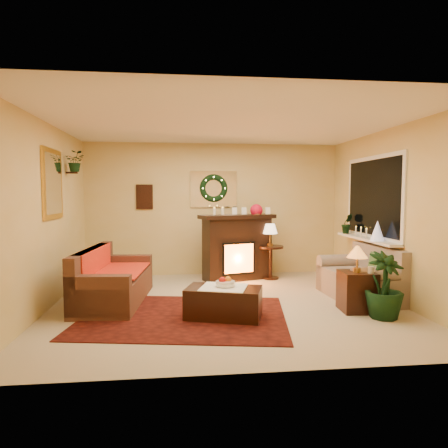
{
  "coord_description": "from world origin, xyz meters",
  "views": [
    {
      "loc": [
        -0.67,
        -5.67,
        1.61
      ],
      "look_at": [
        0.0,
        0.35,
        1.15
      ],
      "focal_mm": 32.0,
      "sensor_mm": 36.0,
      "label": 1
    }
  ],
  "objects": [
    {
      "name": "floor",
      "position": [
        0.0,
        0.0,
        0.0
      ],
      "size": [
        5.0,
        5.0,
        0.0
      ],
      "primitive_type": "plane",
      "color": "beige",
      "rests_on": "ground"
    },
    {
      "name": "ceiling",
      "position": [
        0.0,
        0.0,
        2.6
      ],
      "size": [
        5.0,
        5.0,
        0.0
      ],
      "primitive_type": "plane",
      "color": "white",
      "rests_on": "ground"
    },
    {
      "name": "wall_back",
      "position": [
        0.0,
        2.25,
        1.3
      ],
      "size": [
        5.0,
        5.0,
        0.0
      ],
      "primitive_type": "plane",
      "color": "#EFD88C",
      "rests_on": "ground"
    },
    {
      "name": "wall_front",
      "position": [
        0.0,
        -2.25,
        1.3
      ],
      "size": [
        5.0,
        5.0,
        0.0
      ],
      "primitive_type": "plane",
      "color": "#EFD88C",
      "rests_on": "ground"
    },
    {
      "name": "wall_left",
      "position": [
        -2.5,
        0.0,
        1.3
      ],
      "size": [
        4.5,
        4.5,
        0.0
      ],
      "primitive_type": "plane",
      "color": "#EFD88C",
      "rests_on": "ground"
    },
    {
      "name": "wall_right",
      "position": [
        2.5,
        0.0,
        1.3
      ],
      "size": [
        4.5,
        4.5,
        0.0
      ],
      "primitive_type": "plane",
      "color": "#EFD88C",
      "rests_on": "ground"
    },
    {
      "name": "area_rug",
      "position": [
        -0.63,
        -0.52,
        0.01
      ],
      "size": [
        2.92,
        2.38,
        0.01
      ],
      "primitive_type": "cube",
      "rotation": [
        0.0,
        0.0,
        -0.17
      ],
      "color": "#4A0A0A",
      "rests_on": "floor"
    },
    {
      "name": "sofa",
      "position": [
        -1.64,
        0.32,
        0.43
      ],
      "size": [
        0.98,
        1.93,
        0.8
      ],
      "primitive_type": "cube",
      "rotation": [
        0.0,
        0.0,
        -0.09
      ],
      "color": "#4A3520",
      "rests_on": "floor"
    },
    {
      "name": "red_throw",
      "position": [
        -1.66,
        0.44,
        0.46
      ],
      "size": [
        0.87,
        1.41,
        0.02
      ],
      "primitive_type": "cube",
      "color": "red",
      "rests_on": "sofa"
    },
    {
      "name": "fireplace",
      "position": [
        0.39,
        1.67,
        0.55
      ],
      "size": [
        1.32,
        0.77,
        1.15
      ],
      "primitive_type": "cube",
      "rotation": [
        0.0,
        0.0,
        0.31
      ],
      "color": "black",
      "rests_on": "floor"
    },
    {
      "name": "poinsettia",
      "position": [
        0.76,
        1.68,
        1.3
      ],
      "size": [
        0.23,
        0.23,
        0.23
      ],
      "primitive_type": "sphere",
      "color": "red",
      "rests_on": "fireplace"
    },
    {
      "name": "mantel_candle_a",
      "position": [
        -0.03,
        1.65,
        1.26
      ],
      "size": [
        0.06,
        0.06,
        0.17
      ],
      "primitive_type": "cylinder",
      "color": "#FFF6D0",
      "rests_on": "fireplace"
    },
    {
      "name": "mantel_candle_b",
      "position": [
        0.12,
        1.67,
        1.26
      ],
      "size": [
        0.06,
        0.06,
        0.18
      ],
      "primitive_type": "cylinder",
      "color": "silver",
      "rests_on": "fireplace"
    },
    {
      "name": "mantel_mirror",
      "position": [
        0.0,
        2.23,
        1.7
      ],
      "size": [
        0.92,
        0.02,
        0.72
      ],
      "primitive_type": "cube",
      "color": "white",
      "rests_on": "wall_back"
    },
    {
      "name": "wreath",
      "position": [
        0.0,
        2.19,
        1.72
      ],
      "size": [
        0.55,
        0.11,
        0.55
      ],
      "primitive_type": "torus",
      "rotation": [
        1.57,
        0.0,
        0.0
      ],
      "color": "#194719",
      "rests_on": "wall_back"
    },
    {
      "name": "wall_art",
      "position": [
        -1.35,
        2.23,
        1.55
      ],
      "size": [
        0.32,
        0.03,
        0.48
      ],
      "primitive_type": "cube",
      "color": "#381E11",
      "rests_on": "wall_back"
    },
    {
      "name": "gold_mirror",
      "position": [
        -2.48,
        0.3,
        1.75
      ],
      "size": [
        0.03,
        0.84,
        1.0
      ],
      "primitive_type": "cube",
      "color": "gold",
      "rests_on": "wall_left"
    },
    {
      "name": "hanging_plant",
      "position": [
        -2.34,
        1.05,
        1.97
      ],
      "size": [
        0.33,
        0.28,
        0.36
      ],
      "primitive_type": "imported",
      "color": "#194719",
      "rests_on": "wall_left"
    },
    {
      "name": "loveseat",
      "position": [
        2.06,
        0.11,
        0.42
      ],
      "size": [
        0.89,
        1.44,
        0.8
      ],
      "primitive_type": "cube",
      "rotation": [
        0.0,
        0.0,
        0.06
      ],
      "color": "tan",
      "rests_on": "floor"
    },
    {
      "name": "window_frame",
      "position": [
        2.48,
        0.55,
        1.55
      ],
      "size": [
        0.03,
        1.86,
        1.36
      ],
      "primitive_type": "cube",
      "color": "white",
      "rests_on": "wall_right"
    },
    {
      "name": "window_glass",
      "position": [
        2.47,
        0.55,
        1.55
      ],
      "size": [
        0.02,
        1.7,
        1.22
      ],
      "primitive_type": "cube",
      "color": "black",
      "rests_on": "wall_right"
    },
    {
      "name": "window_sill",
      "position": [
        2.38,
        0.55,
        0.87
      ],
      "size": [
        0.22,
        1.86,
        0.04
      ],
      "primitive_type": "cube",
      "color": "white",
      "rests_on": "wall_right"
    },
    {
      "name": "mini_tree",
      "position": [
        2.35,
        0.12,
        1.04
      ],
      "size": [
        0.21,
        0.21,
        0.32
      ],
      "primitive_type": "cone",
      "color": "white",
      "rests_on": "window_sill"
    },
    {
      "name": "sill_plant",
      "position": [
        2.34,
        1.24,
        1.08
      ],
      "size": [
        0.26,
        0.21,
        0.47
      ],
      "primitive_type": "imported",
      "color": "#184815",
      "rests_on": "window_sill"
    },
    {
      "name": "side_table_round",
      "position": [
        1.03,
        1.66,
        0.33
      ],
      "size": [
        0.49,
        0.49,
        0.63
      ],
      "primitive_type": "cylinder",
      "rotation": [
        0.0,
        0.0,
        -0.01
      ],
      "color": "#381914",
      "rests_on": "floor"
    },
    {
      "name": "lamp_cream",
      "position": [
        1.01,
        1.63,
        0.88
      ],
      "size": [
        0.28,
        0.28,
        0.43
      ],
      "primitive_type": "cone",
      "color": "beige",
      "rests_on": "side_table_round"
    },
    {
      "name": "end_table_square",
      "position": [
        1.74,
        -0.52,
        0.27
      ],
      "size": [
        0.47,
        0.47,
        0.55
      ],
      "primitive_type": "cube",
      "rotation": [
        0.0,
        0.0,
        -0.07
      ],
      "color": "#4D351E",
      "rests_on": "floor"
    },
    {
      "name": "lamp_tiffany",
      "position": [
        1.72,
        -0.55,
        0.74
      ],
      "size": [
        0.28,
        0.28,
        0.41
      ],
      "primitive_type": "cone",
      "color": "orange",
      "rests_on": "end_table_square"
    },
    {
      "name": "coffee_table",
      "position": [
        -0.11,
        -0.64,
        0.21
      ],
      "size": [
        1.07,
        0.78,
        0.4
      ],
      "primitive_type": "cube",
      "rotation": [
        0.0,
        0.0,
        -0.3
      ],
      "color": "black",
      "rests_on": "floor"
    },
    {
      "name": "fruit_bowl",
      "position": [
        -0.09,
        -0.61,
        0.45
      ],
      "size": [
        0.25,
        0.25,
        0.06
      ],
      "primitive_type": "cylinder",
      "color": "white",
      "rests_on": "coffee_table"
    },
    {
      "name": "floor_palm",
      "position": [
        1.95,
        -0.86,
        0.45
      ],
      "size": [
        1.82,
        1.82,
        2.58
      ],
      "primitive_type": "imported",
      "rotation": [
        0.0,
        0.0,
        0.32
      ],
      "color": "black",
      "rests_on": "floor"
    }
  ]
}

